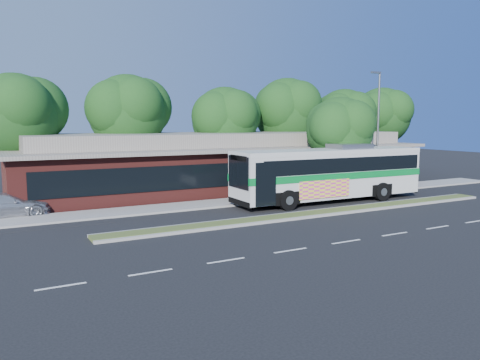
% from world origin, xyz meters
% --- Properties ---
extents(ground, '(120.00, 120.00, 0.00)m').
position_xyz_m(ground, '(0.00, 0.00, 0.00)').
color(ground, black).
rests_on(ground, ground).
extents(median_strip, '(26.00, 1.10, 0.15)m').
position_xyz_m(median_strip, '(0.00, 0.60, 0.07)').
color(median_strip, '#455A26').
rests_on(median_strip, ground).
extents(sidewalk, '(44.00, 2.60, 0.12)m').
position_xyz_m(sidewalk, '(0.00, 6.40, 0.06)').
color(sidewalk, gray).
rests_on(sidewalk, ground).
extents(plaza_building, '(33.20, 11.20, 4.45)m').
position_xyz_m(plaza_building, '(0.00, 12.99, 2.13)').
color(plaza_building, '#5D201D').
rests_on(plaza_building, ground).
extents(lamp_post, '(0.93, 0.18, 9.07)m').
position_xyz_m(lamp_post, '(9.56, 6.00, 4.90)').
color(lamp_post, slate).
rests_on(lamp_post, ground).
extents(tree_bg_a, '(6.47, 5.80, 8.63)m').
position_xyz_m(tree_bg_a, '(-14.58, 15.14, 5.87)').
color(tree_bg_a, black).
rests_on(tree_bg_a, ground).
extents(tree_bg_b, '(6.69, 6.00, 9.00)m').
position_xyz_m(tree_bg_b, '(-6.57, 16.14, 6.14)').
color(tree_bg_b, black).
rests_on(tree_bg_b, ground).
extents(tree_bg_c, '(6.24, 5.60, 8.26)m').
position_xyz_m(tree_bg_c, '(1.40, 15.13, 5.59)').
color(tree_bg_c, black).
rests_on(tree_bg_c, ground).
extents(tree_bg_d, '(6.91, 6.20, 9.37)m').
position_xyz_m(tree_bg_d, '(8.45, 16.15, 6.42)').
color(tree_bg_d, black).
rests_on(tree_bg_d, ground).
extents(tree_bg_e, '(6.47, 5.80, 8.50)m').
position_xyz_m(tree_bg_e, '(14.42, 15.14, 5.74)').
color(tree_bg_e, black).
rests_on(tree_bg_e, ground).
extents(tree_bg_f, '(6.69, 6.00, 8.92)m').
position_xyz_m(tree_bg_f, '(20.43, 16.14, 6.06)').
color(tree_bg_f, black).
rests_on(tree_bg_f, ground).
extents(transit_bus, '(13.73, 3.41, 3.83)m').
position_xyz_m(transit_bus, '(3.21, 3.80, 2.13)').
color(transit_bus, silver).
rests_on(transit_bus, ground).
extents(sedan, '(4.87, 2.15, 1.39)m').
position_xyz_m(sedan, '(-16.17, 8.20, 0.70)').
color(sedan, '#B9BAC1').
rests_on(sedan, ground).
extents(sidewalk_tree, '(5.44, 4.88, 7.14)m').
position_xyz_m(sidewalk_tree, '(6.35, 6.32, 4.81)').
color(sidewalk_tree, black).
rests_on(sidewalk_tree, ground).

